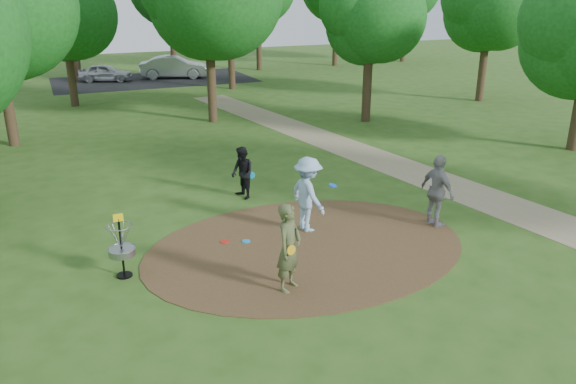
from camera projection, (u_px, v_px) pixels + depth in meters
name	position (u px, v px, depth m)	size (l,w,h in m)	color
ground	(307.00, 247.00, 14.32)	(100.00, 100.00, 0.00)	#2D5119
dirt_clearing	(307.00, 247.00, 14.32)	(8.40, 8.40, 0.02)	#47301C
footpath	(458.00, 189.00, 18.51)	(2.00, 40.00, 0.01)	#8C7A5B
parking_lot	(154.00, 80.00, 40.90)	(14.00, 8.00, 0.01)	black
player_observer_with_disc	(289.00, 248.00, 11.99)	(0.87, 0.83, 1.99)	#4C5531
player_throwing_with_disc	(308.00, 195.00, 15.00)	(1.35, 1.43, 2.06)	#91B7D9
player_walking_with_disc	(242.00, 173.00, 17.44)	(0.77, 0.89, 1.64)	black
player_waiting_with_disc	(437.00, 191.00, 15.27)	(0.59, 1.23, 2.03)	gray
disc_ground_cyan	(246.00, 241.00, 14.59)	(0.22, 0.22, 0.02)	#1B8EDA
disc_ground_red	(225.00, 242.00, 14.56)	(0.22, 0.22, 0.02)	red
car_left	(105.00, 73.00, 39.93)	(1.47, 3.65, 1.24)	#B1B2B9
car_right	(174.00, 67.00, 41.36)	(1.72, 4.94, 1.63)	#9EA0A5
disc_golf_basket	(121.00, 241.00, 12.58)	(0.63, 0.63, 1.54)	black
tree_ring	(247.00, 18.00, 20.22)	(37.01, 45.20, 9.14)	#332316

